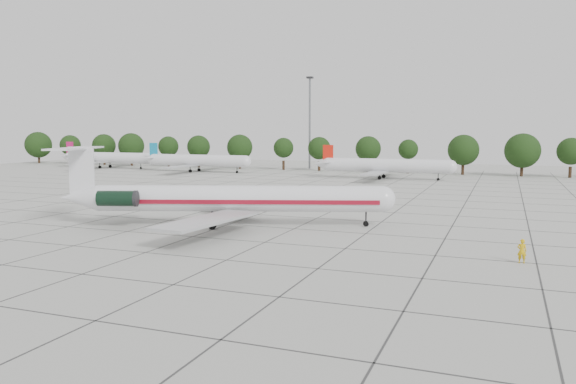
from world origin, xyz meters
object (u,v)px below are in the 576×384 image
(main_airliner, at_px, (220,198))
(bg_airliner_a, at_px, (107,158))
(ground_crew, at_px, (522,251))
(bg_airliner_b, at_px, (197,161))
(bg_airliner_c, at_px, (385,166))
(floodlight_mast, at_px, (310,117))

(main_airliner, height_order, bg_airliner_a, main_airliner)
(main_airliner, distance_m, ground_crew, 32.16)
(ground_crew, bearing_deg, bg_airliner_a, -40.14)
(bg_airliner_b, bearing_deg, main_airliner, -57.83)
(bg_airliner_a, xyz_separation_m, bg_airliner_b, (31.60, -3.77, 0.00))
(main_airliner, xyz_separation_m, bg_airliner_c, (5.03, 67.48, -0.24))
(bg_airliner_b, relative_size, floodlight_mast, 1.11)
(bg_airliner_b, height_order, bg_airliner_c, same)
(ground_crew, xyz_separation_m, bg_airliner_c, (-26.26, 74.57, 1.91))
(bg_airliner_a, height_order, bg_airliner_c, same)
(main_airliner, bearing_deg, ground_crew, -32.13)
(bg_airliner_a, bearing_deg, floodlight_mast, 18.87)
(ground_crew, bearing_deg, main_airliner, -15.69)
(main_airliner, xyz_separation_m, floodlight_mast, (-21.55, 93.11, 11.14))
(floodlight_mast, bearing_deg, bg_airliner_a, -161.13)
(bg_airliner_b, bearing_deg, bg_airliner_c, -3.73)
(bg_airliner_a, height_order, bg_airliner_b, same)
(bg_airliner_c, height_order, floodlight_mast, floodlight_mast)
(bg_airliner_a, bearing_deg, main_airliner, -44.39)
(ground_crew, xyz_separation_m, floodlight_mast, (-52.85, 100.20, 13.28))
(main_airliner, relative_size, ground_crew, 18.55)
(bg_airliner_c, bearing_deg, bg_airliner_b, 176.27)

